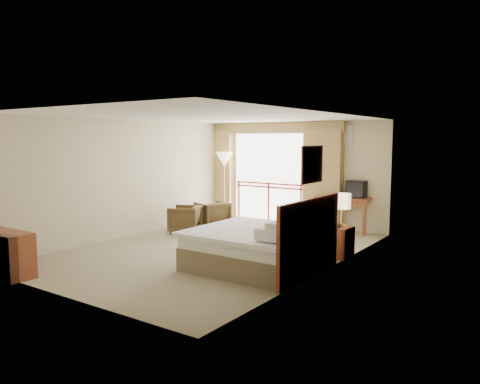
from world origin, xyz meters
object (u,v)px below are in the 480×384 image
Objects in this scene: nightstand at (340,242)px; dresser at (4,254)px; armchair_far at (212,228)px; armchair_near at (185,232)px; table_lamp at (342,202)px; desk at (346,204)px; floor_lamp at (224,162)px; bed at (260,247)px; wastebasket at (306,227)px; tv at (357,189)px; side_table at (194,215)px.

dresser reaches higher than nightstand.
armchair_far reaches higher than armchair_near.
table_lamp is 2.69m from desk.
dresser is (-4.06, -4.37, -0.70)m from table_lamp.
table_lamp is 0.32× the size of floor_lamp.
bed is 4.27m from dresser.
wastebasket is 0.15× the size of floor_lamp.
wastebasket is at bearing 133.33° from nightstand.
wastebasket is (-0.65, -0.82, -0.52)m from desk.
table_lamp reaches higher than armchair_far.
nightstand is at bearing 48.43° from dresser.
tv is (-0.62, 2.48, 0.76)m from nightstand.
armchair_far is 0.39× the size of floor_lamp.
side_table reaches higher than armchair_far.
nightstand is at bearing -6.90° from side_table.
nightstand reaches higher than armchair_far.
bed reaches higher than side_table.
floor_lamp reaches higher than nightstand.
wastebasket is 2.42m from armchair_far.
side_table is 0.49× the size of dresser.
dresser is (-4.06, -4.32, 0.08)m from nightstand.
dresser is at bearing -138.63° from bed.
wastebasket is 6.54m from dresser.
wastebasket is at bearing 26.11° from side_table.
side_table is at bearing 91.86° from dresser.
tv is 0.24× the size of floor_lamp.
nightstand is 4.11m from side_table.
floor_lamp is at bearing 170.81° from wastebasket.
desk is 4.47× the size of wastebasket.
bed is at bearing 43.05° from dresser.
side_table is at bearing -80.09° from floor_lamp.
bed reaches higher than desk.
floor_lamp reaches higher than desk.
dresser is (-0.19, -5.30, 0.37)m from armchair_far.
dresser is at bearing -89.82° from side_table.
dresser is (-2.49, -6.04, 0.23)m from wastebasket.
table_lamp is at bearing -25.91° from floor_lamp.
armchair_near reaches higher than wastebasket.
bed is 1.90m from table_lamp.
armchair_far is (-3.87, 0.94, -1.07)m from table_lamp.
bed is 1.12× the size of floor_lamp.
table_lamp is at bearing 90.92° from nightstand.
table_lamp is 1.36× the size of tv.
tv reaches higher than dresser.
floor_lamp reaches higher than armchair_near.
bed is 2.89× the size of armchair_far.
armchair_far is 0.65m from side_table.
armchair_near is 4.44m from dresser.
desk reaches higher than armchair_far.
tv is 3.80m from floor_lamp.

